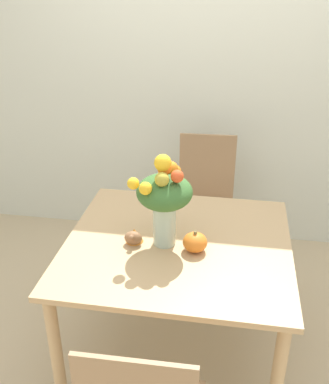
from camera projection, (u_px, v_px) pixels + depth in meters
name	position (u px, v px, depth m)	size (l,w,h in m)	color
ground_plane	(176.00, 351.00, 2.65)	(12.00, 12.00, 0.00)	tan
wall_back	(205.00, 71.00, 3.26)	(8.00, 0.06, 2.70)	silver
dining_table	(178.00, 258.00, 2.35)	(1.15, 1.07, 0.77)	tan
flower_vase	(164.00, 197.00, 2.18)	(0.30, 0.33, 0.49)	#B2CCBC
pumpkin	(195.00, 242.00, 2.22)	(0.12, 0.12, 0.11)	orange
turkey_figurine	(134.00, 236.00, 2.29)	(0.09, 0.12, 0.07)	#936642
dining_chair_near_window	(205.00, 204.00, 3.23)	(0.44, 0.44, 0.98)	#9E7A56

